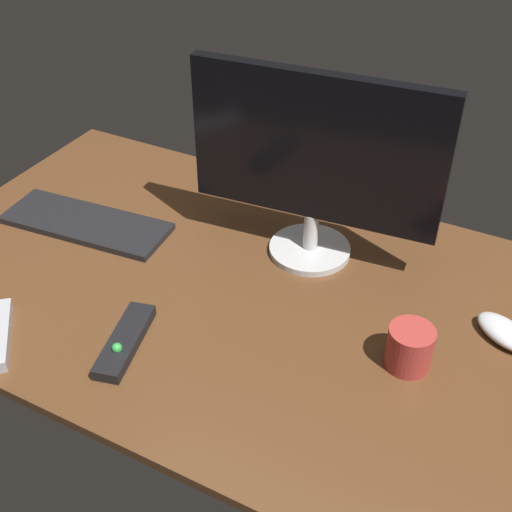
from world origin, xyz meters
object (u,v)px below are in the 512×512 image
(media_remote, at_px, (125,341))
(coffee_mug, at_px, (409,347))
(keyboard, at_px, (86,223))
(computer_mouse, at_px, (505,332))
(monitor, at_px, (315,160))

(media_remote, distance_m, coffee_mug, 0.51)
(keyboard, height_order, computer_mouse, computer_mouse)
(keyboard, height_order, media_remote, media_remote)
(monitor, distance_m, keyboard, 0.56)
(monitor, xyz_separation_m, media_remote, (-0.18, -0.41, -0.22))
(keyboard, xyz_separation_m, media_remote, (0.31, -0.27, 0.00))
(monitor, distance_m, coffee_mug, 0.41)
(monitor, relative_size, media_remote, 2.67)
(computer_mouse, xyz_separation_m, coffee_mug, (-0.14, -0.14, 0.03))
(media_remote, height_order, coffee_mug, coffee_mug)
(monitor, bearing_deg, coffee_mug, -42.91)
(coffee_mug, bearing_deg, computer_mouse, 45.82)
(coffee_mug, bearing_deg, media_remote, -157.47)
(keyboard, xyz_separation_m, computer_mouse, (0.92, 0.07, 0.01))
(computer_mouse, bearing_deg, media_remote, -120.61)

